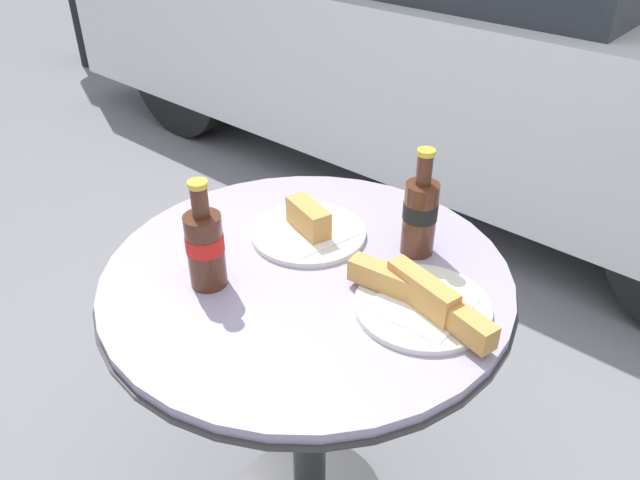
{
  "coord_description": "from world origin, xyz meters",
  "views": [
    {
      "loc": [
        0.65,
        -0.71,
        1.43
      ],
      "look_at": [
        0.0,
        0.04,
        0.78
      ],
      "focal_mm": 35.0,
      "sensor_mm": 36.0,
      "label": 1
    }
  ],
  "objects": [
    {
      "name": "lunch_plate_near",
      "position": [
        -0.08,
        0.09,
        0.75
      ],
      "size": [
        0.24,
        0.24,
        0.07
      ],
      "color": "silver",
      "rests_on": "bistro_table"
    },
    {
      "name": "bistro_table",
      "position": [
        0.0,
        0.0,
        0.58
      ],
      "size": [
        0.79,
        0.79,
        0.73
      ],
      "color": "#333333",
      "rests_on": "ground_plane"
    },
    {
      "name": "lunch_plate_far",
      "position": [
        0.23,
        0.04,
        0.76
      ],
      "size": [
        0.3,
        0.24,
        0.07
      ],
      "color": "silver",
      "rests_on": "bistro_table"
    },
    {
      "name": "parked_car",
      "position": [
        -0.81,
        2.06,
        0.65
      ],
      "size": [
        4.29,
        1.68,
        1.36
      ],
      "color": "silver",
      "rests_on": "ground_plane"
    },
    {
      "name": "cola_bottle_right",
      "position": [
        -0.11,
        -0.15,
        0.82
      ],
      "size": [
        0.07,
        0.07,
        0.21
      ],
      "color": "#4C2819",
      "rests_on": "bistro_table"
    },
    {
      "name": "cola_bottle_left",
      "position": [
        0.12,
        0.19,
        0.82
      ],
      "size": [
        0.07,
        0.07,
        0.22
      ],
      "color": "#4C2819",
      "rests_on": "bistro_table"
    }
  ]
}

